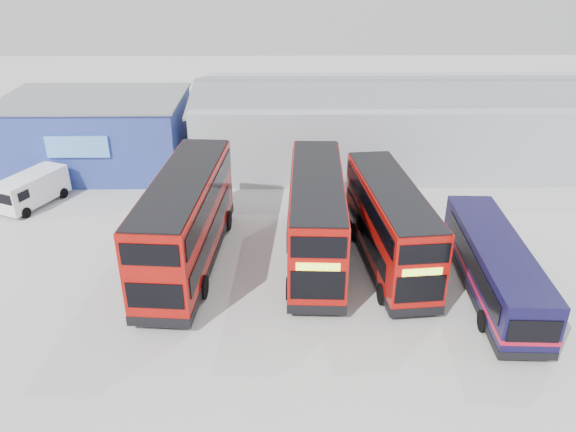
{
  "coord_description": "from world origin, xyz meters",
  "views": [
    {
      "loc": [
        -1.08,
        -19.87,
        14.91
      ],
      "look_at": [
        -0.78,
        5.77,
        2.1
      ],
      "focal_mm": 35.0,
      "sensor_mm": 36.0,
      "label": 1
    }
  ],
  "objects_px": {
    "double_decker_left": "(186,223)",
    "double_decker_right": "(389,226)",
    "single_decker_blue": "(493,268)",
    "double_decker_centre": "(316,219)",
    "office_block": "(97,133)",
    "panel_van": "(32,189)",
    "maintenance_shed": "(405,123)"
  },
  "relations": [
    {
      "from": "panel_van",
      "to": "maintenance_shed",
      "type": "bearing_deg",
      "value": 42.34
    },
    {
      "from": "single_decker_blue",
      "to": "double_decker_right",
      "type": "bearing_deg",
      "value": -29.99
    },
    {
      "from": "double_decker_left",
      "to": "single_decker_blue",
      "type": "xyz_separation_m",
      "value": [
        14.32,
        -2.73,
        -1.02
      ]
    },
    {
      "from": "double_decker_centre",
      "to": "single_decker_blue",
      "type": "height_order",
      "value": "double_decker_centre"
    },
    {
      "from": "double_decker_centre",
      "to": "panel_van",
      "type": "height_order",
      "value": "double_decker_centre"
    },
    {
      "from": "double_decker_centre",
      "to": "double_decker_right",
      "type": "distance_m",
      "value": 3.63
    },
    {
      "from": "office_block",
      "to": "panel_van",
      "type": "distance_m",
      "value": 6.91
    },
    {
      "from": "double_decker_centre",
      "to": "maintenance_shed",
      "type": "bearing_deg",
      "value": 66.18
    },
    {
      "from": "panel_van",
      "to": "double_decker_centre",
      "type": "bearing_deg",
      "value": 2.46
    },
    {
      "from": "double_decker_centre",
      "to": "double_decker_right",
      "type": "bearing_deg",
      "value": -5.94
    },
    {
      "from": "double_decker_right",
      "to": "single_decker_blue",
      "type": "xyz_separation_m",
      "value": [
        4.34,
        -2.77,
        -0.75
      ]
    },
    {
      "from": "double_decker_left",
      "to": "panel_van",
      "type": "relative_size",
      "value": 2.35
    },
    {
      "from": "maintenance_shed",
      "to": "single_decker_blue",
      "type": "relative_size",
      "value": 3.01
    },
    {
      "from": "double_decker_left",
      "to": "double_decker_right",
      "type": "height_order",
      "value": "double_decker_left"
    },
    {
      "from": "maintenance_shed",
      "to": "double_decker_left",
      "type": "distance_m",
      "value": 20.69
    },
    {
      "from": "double_decker_left",
      "to": "office_block",
      "type": "bearing_deg",
      "value": -53.77
    },
    {
      "from": "maintenance_shed",
      "to": "single_decker_blue",
      "type": "distance_m",
      "value": 18.22
    },
    {
      "from": "maintenance_shed",
      "to": "double_decker_centre",
      "type": "distance_m",
      "value": 16.6
    },
    {
      "from": "single_decker_blue",
      "to": "panel_van",
      "type": "relative_size",
      "value": 2.08
    },
    {
      "from": "double_decker_centre",
      "to": "double_decker_left",
      "type": "bearing_deg",
      "value": -172.36
    },
    {
      "from": "single_decker_blue",
      "to": "panel_van",
      "type": "bearing_deg",
      "value": -19.03
    },
    {
      "from": "office_block",
      "to": "single_decker_blue",
      "type": "relative_size",
      "value": 1.22
    },
    {
      "from": "single_decker_blue",
      "to": "office_block",
      "type": "bearing_deg",
      "value": -33.12
    },
    {
      "from": "office_block",
      "to": "maintenance_shed",
      "type": "bearing_deg",
      "value": 5.21
    },
    {
      "from": "maintenance_shed",
      "to": "double_decker_centre",
      "type": "xyz_separation_m",
      "value": [
        -7.38,
        -14.87,
        -0.34
      ]
    },
    {
      "from": "office_block",
      "to": "double_decker_centre",
      "type": "distance_m",
      "value": 19.48
    },
    {
      "from": "panel_van",
      "to": "double_decker_right",
      "type": "bearing_deg",
      "value": 4.53
    },
    {
      "from": "double_decker_centre",
      "to": "panel_van",
      "type": "bearing_deg",
      "value": 161.52
    },
    {
      "from": "single_decker_blue",
      "to": "double_decker_centre",
      "type": "bearing_deg",
      "value": -20.1
    },
    {
      "from": "double_decker_left",
      "to": "double_decker_right",
      "type": "relative_size",
      "value": 1.13
    },
    {
      "from": "double_decker_centre",
      "to": "double_decker_right",
      "type": "xyz_separation_m",
      "value": [
        3.59,
        -0.54,
        -0.16
      ]
    },
    {
      "from": "office_block",
      "to": "double_decker_left",
      "type": "xyz_separation_m",
      "value": [
        8.23,
        -13.43,
        -0.21
      ]
    }
  ]
}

